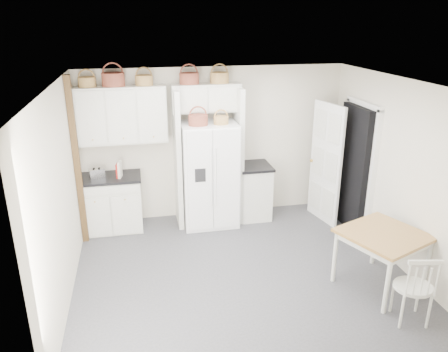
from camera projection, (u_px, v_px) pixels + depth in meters
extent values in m
plane|color=#3B3B3D|center=(240.00, 270.00, 6.14)|extent=(4.50, 4.50, 0.00)
plane|color=white|center=(243.00, 84.00, 5.25)|extent=(4.50, 4.50, 0.00)
plane|color=beige|center=(214.00, 143.00, 7.54)|extent=(4.50, 0.00, 4.50)
plane|color=beige|center=(60.00, 198.00, 5.27)|extent=(0.00, 4.00, 4.00)
plane|color=beige|center=(397.00, 173.00, 6.12)|extent=(0.00, 4.00, 4.00)
cube|color=white|center=(209.00, 175.00, 7.29)|extent=(0.91, 0.73, 1.75)
cube|color=silver|center=(112.00, 204.00, 7.22)|extent=(0.96, 0.61, 0.89)
cube|color=silver|center=(253.00, 192.00, 7.67)|extent=(0.52, 0.63, 0.92)
cube|color=#A06C2A|center=(380.00, 260.00, 5.66)|extent=(1.22, 1.22, 0.78)
cube|color=silver|center=(413.00, 287.00, 4.99)|extent=(0.51, 0.48, 0.90)
cube|color=black|center=(109.00, 177.00, 7.06)|extent=(1.00, 0.65, 0.04)
cube|color=black|center=(254.00, 166.00, 7.51)|extent=(0.56, 0.67, 0.04)
cube|color=silver|center=(97.00, 174.00, 6.94)|extent=(0.26, 0.19, 0.16)
cube|color=#A6120E|center=(118.00, 171.00, 6.97)|extent=(0.05, 0.16, 0.23)
cube|color=beige|center=(120.00, 169.00, 6.97)|extent=(0.07, 0.18, 0.26)
cylinder|color=brown|center=(87.00, 82.00, 6.62)|extent=(0.26, 0.26, 0.15)
cylinder|color=brown|center=(113.00, 80.00, 6.69)|extent=(0.35, 0.35, 0.20)
cylinder|color=brown|center=(144.00, 80.00, 6.78)|extent=(0.27, 0.27, 0.16)
cylinder|color=brown|center=(189.00, 78.00, 6.91)|extent=(0.31, 0.31, 0.18)
cylinder|color=brown|center=(219.00, 78.00, 7.01)|extent=(0.30, 0.30, 0.17)
cylinder|color=brown|center=(198.00, 120.00, 6.84)|extent=(0.31, 0.31, 0.16)
cylinder|color=brown|center=(221.00, 120.00, 6.91)|extent=(0.24, 0.24, 0.13)
cube|color=silver|center=(122.00, 115.00, 6.89)|extent=(1.40, 0.34, 0.90)
cube|color=silver|center=(206.00, 98.00, 7.07)|extent=(1.12, 0.34, 0.45)
cube|color=silver|center=(178.00, 159.00, 7.19)|extent=(0.08, 0.60, 2.30)
cube|color=silver|center=(238.00, 155.00, 7.38)|extent=(0.08, 0.60, 2.30)
cube|color=#3B2815|center=(77.00, 163.00, 6.52)|extent=(0.09, 0.09, 2.60)
cube|color=black|center=(355.00, 169.00, 7.12)|extent=(0.18, 0.85, 2.05)
cube|color=white|center=(326.00, 164.00, 7.36)|extent=(0.21, 0.79, 2.05)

